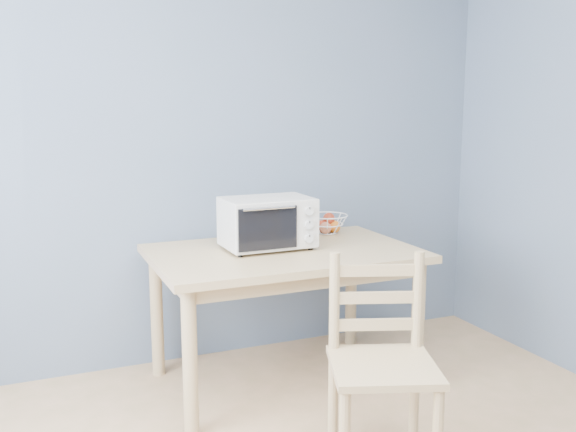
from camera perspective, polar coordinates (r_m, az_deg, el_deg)
name	(u,v)px	position (r m, az deg, el deg)	size (l,w,h in m)	color
room	(385,193)	(1.66, 8.65, 2.05)	(4.01, 4.51, 2.61)	tan
dining_table	(284,268)	(3.47, -0.39, -4.65)	(1.40, 0.90, 0.75)	tan
toaster_oven	(264,222)	(3.44, -2.12, -0.56)	(0.48, 0.36, 0.28)	silver
fruit_basket	(327,224)	(3.87, 3.48, -0.68)	(0.32, 0.32, 0.13)	white
dining_chair	(381,367)	(2.76, 8.28, -13.17)	(0.54, 0.54, 0.91)	tan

